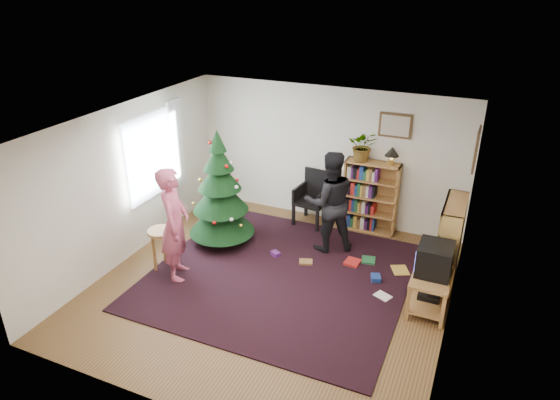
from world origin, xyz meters
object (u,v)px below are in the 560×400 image
at_px(person_by_chair, 330,202).
at_px(armchair, 314,195).
at_px(picture_back, 395,125).
at_px(crt_tv, 435,259).
at_px(person_standing, 175,224).
at_px(potted_plant, 363,146).
at_px(table_lamp, 392,153).
at_px(picture_right, 477,149).
at_px(stool, 162,239).
at_px(bookshelf_right, 450,242).
at_px(tv_stand, 431,286).
at_px(christmas_tree, 220,198).
at_px(bookshelf_back, 371,196).

bearing_deg(person_by_chair, armchair, -87.86).
xyz_separation_m(picture_back, armchair, (-1.31, -0.24, -1.41)).
height_order(crt_tv, person_standing, person_standing).
relative_size(picture_back, potted_plant, 1.01).
distance_m(potted_plant, table_lamp, 0.50).
bearing_deg(person_standing, person_by_chair, -70.85).
bearing_deg(picture_right, person_standing, -152.22).
bearing_deg(picture_back, stool, -137.09).
distance_m(bookshelf_right, crt_tv, 0.78).
xyz_separation_m(bookshelf_right, person_standing, (-3.77, -1.52, 0.23)).
relative_size(crt_tv, potted_plant, 0.91).
distance_m(bookshelf_right, person_standing, 4.07).
xyz_separation_m(tv_stand, stool, (-3.98, -0.68, 0.20)).
xyz_separation_m(christmas_tree, person_standing, (-0.10, -1.18, 0.05)).
bearing_deg(person_standing, picture_right, -85.98).
bearing_deg(crt_tv, person_standing, -168.23).
height_order(tv_stand, potted_plant, potted_plant).
height_order(tv_stand, crt_tv, crt_tv).
relative_size(potted_plant, table_lamp, 1.68).
relative_size(bookshelf_back, person_by_chair, 0.75).
bearing_deg(bookshelf_back, person_standing, -130.92).
bearing_deg(person_by_chair, picture_right, 157.67).
distance_m(crt_tv, stool, 4.04).
height_order(christmas_tree, table_lamp, christmas_tree).
distance_m(person_standing, person_by_chair, 2.51).
xyz_separation_m(armchair, person_standing, (-1.27, -2.55, 0.35)).
distance_m(tv_stand, potted_plant, 2.74).
bearing_deg(picture_right, bookshelf_right, -104.21).
height_order(bookshelf_back, person_standing, person_standing).
height_order(picture_right, table_lamp, picture_right).
distance_m(armchair, potted_plant, 1.33).
bearing_deg(person_by_chair, table_lamp, -160.84).
distance_m(christmas_tree, stool, 1.22).
distance_m(bookshelf_back, crt_tv, 2.32).
relative_size(stool, person_by_chair, 0.39).
relative_size(picture_back, crt_tv, 1.11).
distance_m(person_standing, potted_plant, 3.44).
height_order(picture_right, bookshelf_right, picture_right).
distance_m(bookshelf_right, stool, 4.35).
xyz_separation_m(bookshelf_right, table_lamp, (-1.17, 1.12, 0.85)).
relative_size(bookshelf_right, stool, 1.90).
xyz_separation_m(tv_stand, armchair, (-2.38, 1.79, 0.21)).
height_order(picture_back, tv_stand, picture_back).
bearing_deg(bookshelf_right, armchair, 67.76).
bearing_deg(christmas_tree, stool, -111.30).
bearing_deg(picture_back, table_lamp, -83.44).
height_order(crt_tv, table_lamp, table_lamp).
bearing_deg(picture_back, potted_plant, -164.43).
relative_size(bookshelf_back, tv_stand, 1.41).
distance_m(picture_right, potted_plant, 1.94).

